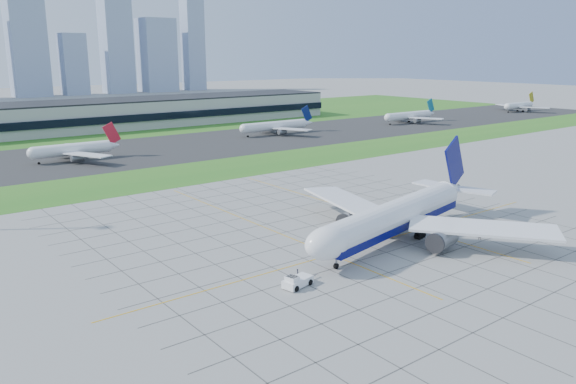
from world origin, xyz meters
The scene contains 14 objects.
ground centered at (0.00, 0.00, 0.00)m, with size 1400.00×1400.00×0.00m, color #9A9A95.
grass_median centered at (0.00, 90.00, 0.02)m, with size 700.00×35.00×0.04m, color #266B1E.
asphalt_taxiway centered at (0.00, 145.00, 0.03)m, with size 700.00×75.00×0.04m, color #383838.
grass_far centered at (0.00, 255.00, 0.02)m, with size 700.00×145.00×0.04m, color #266B1E.
apron_markings centered at (0.43, 11.09, 0.02)m, with size 120.00×130.00×0.03m.
terminal centered at (40.00, 229.87, 7.89)m, with size 260.00×43.00×15.80m.
airliner centered at (7.49, -3.81, 5.61)m, with size 64.44×64.64×20.51m.
pushback_tug centered at (-26.12, -10.51, 1.06)m, with size 8.68×3.97×2.38m.
crew_near centered at (-23.38, -7.38, 0.88)m, with size 0.64×0.42×1.76m, color black.
crew_far centered at (22.96, -15.13, 0.93)m, with size 0.91×0.71×1.87m, color black.
distant_jet_1 centered at (-17.95, 139.59, 4.48)m, with size 34.20×42.66×14.08m.
distant_jet_2 centered at (89.21, 151.32, 4.49)m, with size 44.37×42.66×14.08m.
distant_jet_3 centered at (183.69, 142.19, 4.49)m, with size 42.43×42.66×14.08m.
distant_jet_4 centered at (302.08, 139.63, 4.48)m, with size 35.02×42.66×14.08m.
Camera 1 is at (-84.52, -83.44, 40.33)m, focal length 35.00 mm.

